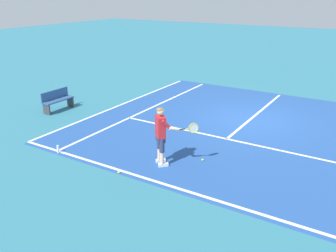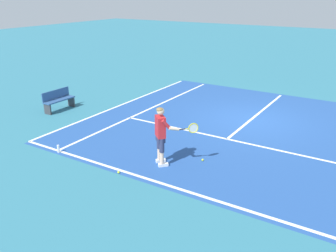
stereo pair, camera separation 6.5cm
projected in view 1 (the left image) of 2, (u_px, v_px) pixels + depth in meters
ground_plane at (250, 120)px, 13.97m from camera, size 80.00×80.00×0.00m
court_inner_surface at (241, 127)px, 13.24m from camera, size 10.98×10.48×0.00m
line_baseline at (170, 186)px, 9.23m from camera, size 10.98×0.10×0.01m
line_service at (227, 139)px, 12.16m from camera, size 8.23×0.10×0.01m
line_centre_service at (258, 113)px, 14.71m from camera, size 0.10×6.40×0.01m
line_singles_left at (149, 109)px, 15.26m from camera, size 0.10×10.08×0.01m
line_doubles_left at (123, 104)px, 15.94m from camera, size 0.10×10.08×0.01m
tennis_player at (162, 132)px, 10.04m from camera, size 1.14×0.78×1.71m
tennis_ball_near_feet at (203, 160)px, 10.59m from camera, size 0.07×0.07×0.07m
tennis_ball_by_baseline at (119, 172)px, 9.85m from camera, size 0.07×0.07×0.07m
courtside_bench at (57, 100)px, 14.94m from camera, size 0.40×1.40×0.85m
water_bottle at (58, 149)px, 11.08m from camera, size 0.07×0.07×0.25m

